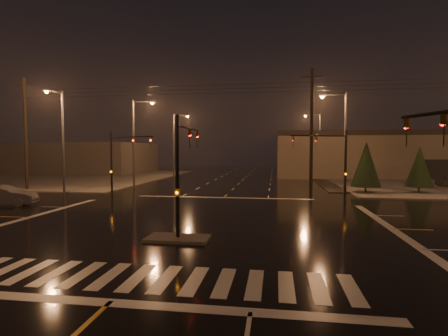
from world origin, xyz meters
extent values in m
plane|color=black|center=(0.00, 0.00, 0.00)|extent=(140.00, 140.00, 0.00)
cube|color=#403E3A|center=(-30.00, 30.00, 0.06)|extent=(36.00, 36.00, 0.12)
cube|color=#403E3A|center=(0.00, -4.00, 0.07)|extent=(3.00, 1.60, 0.15)
cube|color=beige|center=(0.00, -9.00, 0.01)|extent=(15.00, 2.60, 0.01)
cube|color=beige|center=(0.00, -11.00, 0.01)|extent=(16.00, 0.50, 0.01)
cube|color=beige|center=(0.00, 11.00, 0.01)|extent=(16.00, 0.50, 0.01)
cube|color=#433F3B|center=(-35.00, 42.00, 2.80)|extent=(30.00, 18.00, 5.60)
cylinder|color=black|center=(0.00, -4.00, 3.00)|extent=(0.18, 0.18, 6.00)
cylinder|color=black|center=(0.00, -1.75, 5.50)|extent=(0.12, 4.50, 0.12)
imported|color=#594707|center=(0.00, 0.27, 5.45)|extent=(0.16, 0.20, 1.00)
cube|color=#594707|center=(0.00, -4.00, 2.30)|extent=(0.25, 0.18, 0.35)
cylinder|color=black|center=(10.50, 10.50, 3.00)|extent=(0.18, 0.18, 6.00)
cylinder|color=black|center=(8.15, 9.64, 5.50)|extent=(4.74, 1.82, 0.12)
imported|color=#594707|center=(6.04, 8.88, 5.45)|extent=(0.24, 0.22, 1.00)
cube|color=#594707|center=(10.50, 10.50, 2.30)|extent=(0.25, 0.18, 0.35)
cylinder|color=black|center=(-10.50, 10.50, 3.00)|extent=(0.18, 0.18, 6.00)
cylinder|color=black|center=(-8.15, 9.64, 5.50)|extent=(4.74, 1.82, 0.12)
imported|color=#594707|center=(-6.04, 8.88, 5.45)|extent=(0.24, 0.22, 1.00)
cube|color=#594707|center=(-10.50, 10.50, 2.30)|extent=(0.25, 0.18, 0.35)
imported|color=#594707|center=(9.20, -6.93, 5.45)|extent=(0.22, 0.24, 1.00)
cylinder|color=#38383A|center=(-11.50, 18.00, 5.00)|extent=(0.24, 0.24, 10.00)
cylinder|color=#38383A|center=(-10.30, 18.00, 9.80)|extent=(2.40, 0.14, 0.14)
cube|color=#38383A|center=(-9.20, 18.00, 9.75)|extent=(0.70, 0.30, 0.18)
sphere|color=orange|center=(-9.20, 18.00, 9.62)|extent=(0.32, 0.32, 0.32)
cylinder|color=#38383A|center=(-11.50, 34.00, 5.00)|extent=(0.24, 0.24, 10.00)
cylinder|color=#38383A|center=(-10.30, 34.00, 9.80)|extent=(2.40, 0.14, 0.14)
cube|color=#38383A|center=(-9.20, 34.00, 9.75)|extent=(0.70, 0.30, 0.18)
sphere|color=orange|center=(-9.20, 34.00, 9.62)|extent=(0.32, 0.32, 0.32)
cylinder|color=#38383A|center=(11.50, 16.00, 5.00)|extent=(0.24, 0.24, 10.00)
cylinder|color=#38383A|center=(10.30, 16.00, 9.80)|extent=(2.40, 0.14, 0.14)
cube|color=#38383A|center=(9.20, 16.00, 9.75)|extent=(0.70, 0.30, 0.18)
sphere|color=orange|center=(9.20, 16.00, 9.62)|extent=(0.32, 0.32, 0.32)
cylinder|color=#38383A|center=(11.50, 36.00, 5.00)|extent=(0.24, 0.24, 10.00)
cylinder|color=#38383A|center=(10.30, 36.00, 9.80)|extent=(2.40, 0.14, 0.14)
cube|color=#38383A|center=(9.20, 36.00, 9.75)|extent=(0.70, 0.30, 0.18)
sphere|color=orange|center=(9.20, 36.00, 9.62)|extent=(0.32, 0.32, 0.32)
cylinder|color=#38383A|center=(-16.00, 11.50, 5.00)|extent=(0.24, 0.24, 10.00)
cylinder|color=#38383A|center=(-16.00, 10.30, 9.80)|extent=(0.14, 2.40, 0.14)
cube|color=#38383A|center=(-16.00, 9.20, 9.75)|extent=(0.30, 0.70, 0.18)
sphere|color=orange|center=(-16.00, 9.20, 9.62)|extent=(0.32, 0.32, 0.32)
cylinder|color=black|center=(-22.00, 14.00, 6.00)|extent=(0.32, 0.32, 12.00)
cube|color=black|center=(-22.00, 14.00, 11.20)|extent=(2.20, 0.12, 0.12)
cylinder|color=black|center=(8.00, 14.00, 6.00)|extent=(0.32, 0.32, 12.00)
cube|color=black|center=(8.00, 14.00, 11.20)|extent=(2.20, 0.12, 0.12)
cylinder|color=black|center=(13.50, 16.03, 0.35)|extent=(0.18, 0.18, 0.70)
cone|color=black|center=(13.50, 16.03, 2.93)|extent=(2.85, 2.85, 4.46)
cylinder|color=black|center=(18.67, 16.62, 0.35)|extent=(0.18, 0.18, 0.70)
cone|color=black|center=(18.67, 16.62, 2.70)|extent=(2.55, 2.55, 3.99)
imported|color=#53555B|center=(-16.23, 3.97, 0.78)|extent=(4.99, 2.92, 1.56)
camera|label=1|loc=(4.63, -20.11, 4.34)|focal=28.00mm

